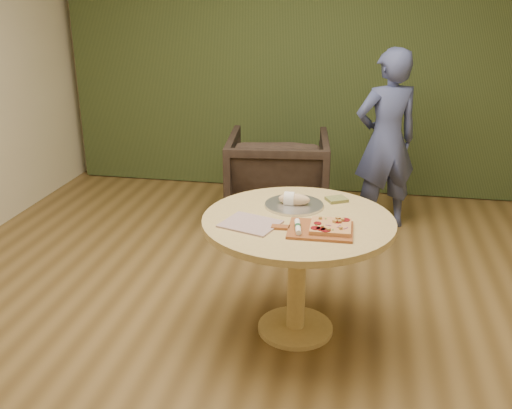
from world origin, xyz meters
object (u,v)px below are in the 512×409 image
object	(u,v)px
pizza_paddle	(319,230)
flatbread_pizza	(331,226)
cutlery_roll	(298,227)
armchair	(278,173)
serving_tray	(294,205)
bread_roll	(293,199)
person_standing	(386,141)
pedestal_table	(298,240)

from	to	relation	value
pizza_paddle	flatbread_pizza	bearing A→B (deg)	11.23
cutlery_roll	armchair	distance (m)	2.02
cutlery_roll	serving_tray	distance (m)	0.39
flatbread_pizza	bread_roll	world-z (taller)	bread_roll
armchair	cutlery_roll	bearing A→B (deg)	95.28
pizza_paddle	cutlery_roll	distance (m)	0.12
cutlery_roll	pizza_paddle	bearing A→B (deg)	5.68
armchair	serving_tray	bearing A→B (deg)	95.67
pizza_paddle	bread_roll	xyz separation A→B (m)	(-0.19, 0.35, 0.04)
pizza_paddle	person_standing	world-z (taller)	person_standing
flatbread_pizza	serving_tray	distance (m)	0.42
pedestal_table	cutlery_roll	world-z (taller)	cutlery_roll
pizza_paddle	flatbread_pizza	xyz separation A→B (m)	(0.06, 0.01, 0.02)
pizza_paddle	flatbread_pizza	size ratio (longest dim) A/B	2.00
cutlery_roll	armchair	size ratio (longest dim) A/B	0.22
pizza_paddle	flatbread_pizza	distance (m)	0.07
serving_tray	cutlery_roll	bearing A→B (deg)	-79.94
pizza_paddle	person_standing	distance (m)	2.00
pedestal_table	bread_roll	bearing A→B (deg)	106.91
person_standing	pizza_paddle	bearing A→B (deg)	53.40
cutlery_roll	person_standing	distance (m)	2.06
armchair	person_standing	distance (m)	0.98
cutlery_roll	serving_tray	xyz separation A→B (m)	(-0.07, 0.38, -0.02)
cutlery_roll	bread_roll	size ratio (longest dim) A/B	1.03
person_standing	cutlery_roll	bearing A→B (deg)	50.55
cutlery_roll	serving_tray	bearing A→B (deg)	90.50
person_standing	pedestal_table	bearing A→B (deg)	48.50
pizza_paddle	armchair	bearing A→B (deg)	103.99
flatbread_pizza	serving_tray	bearing A→B (deg)	125.51
cutlery_roll	bread_roll	distance (m)	0.39
pedestal_table	flatbread_pizza	distance (m)	0.30
armchair	person_standing	bearing A→B (deg)	176.24
flatbread_pizza	bread_roll	distance (m)	0.42
pizza_paddle	bread_roll	size ratio (longest dim) A/B	2.32
person_standing	armchair	bearing A→B (deg)	-22.36
pedestal_table	cutlery_roll	distance (m)	0.26
flatbread_pizza	cutlery_roll	world-z (taller)	flatbread_pizza
pizza_paddle	bread_roll	distance (m)	0.40
pedestal_table	person_standing	world-z (taller)	person_standing
cutlery_roll	person_standing	world-z (taller)	person_standing
pizza_paddle	person_standing	xyz separation A→B (m)	(0.40, 1.96, 0.02)
cutlery_roll	bread_roll	world-z (taller)	bread_roll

